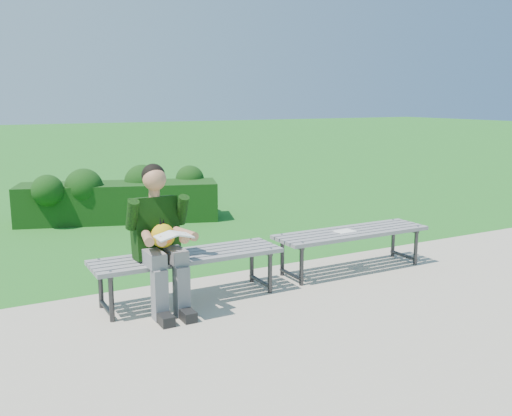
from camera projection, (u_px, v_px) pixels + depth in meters
The scene contains 7 objects.
ground at pixel (227, 275), 6.25m from camera, with size 80.00×80.00×0.00m.
walkway at pixel (318, 330), 4.74m from camera, with size 30.00×3.50×0.02m.
hedge at pixel (119, 197), 8.95m from camera, with size 3.13×1.68×0.86m.
bench_left at pixel (188, 260), 5.35m from camera, with size 1.80×0.50×0.46m.
bench_right at pixel (352, 235), 6.30m from camera, with size 1.80×0.50×0.46m.
seated_boy at pixel (160, 234), 5.07m from camera, with size 0.56×0.76×1.31m.
paper_sheet at pixel (345, 231), 6.24m from camera, with size 0.23×0.17×0.01m.
Camera 1 is at (-2.58, -5.42, 1.91)m, focal length 40.00 mm.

